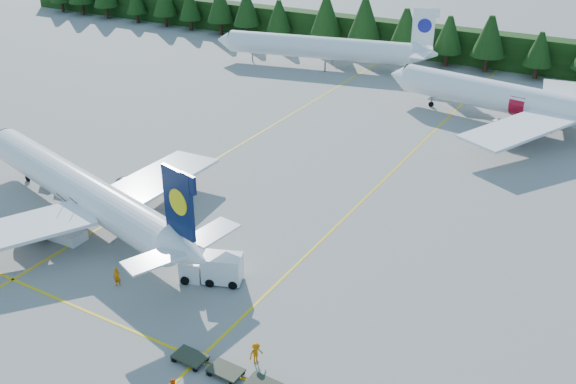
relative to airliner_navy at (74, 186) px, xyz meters
The scene contains 14 objects.
ground 18.78m from the airliner_navy, 16.18° to the right, with size 320.00×320.00×0.00m, color #979791.
taxi_stripe_a 15.66m from the airliner_navy, 75.79° to the left, with size 0.25×120.00×0.01m, color yellow.
taxi_stripe_b 28.21m from the airliner_navy, 32.00° to the left, with size 0.25×120.00×0.01m, color yellow.
taxi_stripe_cross 21.23m from the airliner_navy, 32.13° to the right, with size 80.00×0.25×0.01m, color yellow.
treeline_hedge 78.87m from the airliner_navy, 76.99° to the left, with size 220.00×4.00×6.00m, color black.
airliner_navy is the anchor object (origin of this frame).
airliner_red 58.28m from the airliner_navy, 56.19° to the left, with size 40.94×33.44×11.96m.
airliner_far_left 61.00m from the airliner_navy, 95.24° to the left, with size 38.45×11.43×11.32m.
airstairs 5.16m from the airliner_navy, 55.86° to the right, with size 3.87×5.25×3.44m.
service_truck 18.96m from the airliner_navy, ahead, with size 5.61×3.68×2.55m.
dolly_train 30.28m from the airliner_navy, 22.29° to the right, with size 11.51×1.95×0.14m.
uld_pair 9.65m from the airliner_navy, 150.33° to the left, with size 4.80×2.00×1.58m.
crew_a 14.41m from the airliner_navy, 30.58° to the right, with size 0.64×0.42×1.76m, color orange.
crew_c 29.16m from the airliner_navy, 18.77° to the right, with size 0.72×0.49×1.73m, color #D86C04.
Camera 1 is at (29.54, -33.72, 31.58)m, focal length 40.00 mm.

